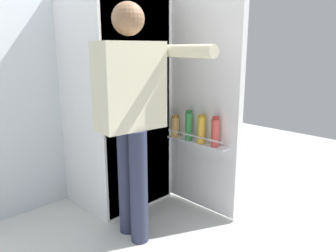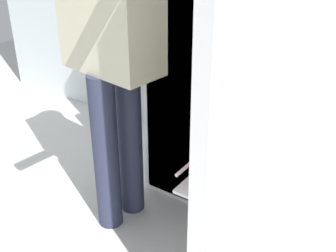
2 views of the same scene
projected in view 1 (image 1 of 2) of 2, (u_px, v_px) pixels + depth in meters
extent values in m
plane|color=silver|center=(163.00, 219.00, 2.55)|extent=(6.71, 6.71, 0.00)
cube|color=silver|center=(90.00, 52.00, 2.88)|extent=(4.40, 0.10, 2.54)
cube|color=white|center=(116.00, 100.00, 2.73)|extent=(0.69, 0.62, 1.76)
cube|color=white|center=(139.00, 105.00, 2.51)|extent=(0.65, 0.01, 1.72)
cube|color=white|center=(135.00, 98.00, 2.53)|extent=(0.61, 0.09, 0.01)
cube|color=white|center=(204.00, 104.00, 2.54)|extent=(0.06, 0.67, 1.70)
cube|color=white|center=(197.00, 142.00, 2.55)|extent=(0.09, 0.56, 0.01)
cylinder|color=silver|center=(194.00, 136.00, 2.51)|extent=(0.01, 0.54, 0.01)
cylinder|color=green|center=(189.00, 127.00, 2.58)|extent=(0.06, 0.06, 0.22)
cylinder|color=#195B28|center=(189.00, 112.00, 2.55)|extent=(0.04, 0.04, 0.02)
cylinder|color=tan|center=(175.00, 127.00, 2.68)|extent=(0.07, 0.07, 0.16)
cylinder|color=#996623|center=(175.00, 116.00, 2.66)|extent=(0.05, 0.05, 0.02)
cylinder|color=gold|center=(201.00, 130.00, 2.49)|extent=(0.06, 0.06, 0.21)
cylinder|color=#BC8419|center=(202.00, 116.00, 2.46)|extent=(0.06, 0.06, 0.02)
cylinder|color=#DB4C47|center=(215.00, 133.00, 2.40)|extent=(0.06, 0.06, 0.21)
cylinder|color=#B22D28|center=(216.00, 118.00, 2.38)|extent=(0.05, 0.05, 0.02)
cylinder|color=#4C7F3D|center=(142.00, 90.00, 2.57)|extent=(0.08, 0.08, 0.10)
cylinder|color=#2D334C|center=(127.00, 180.00, 2.30)|extent=(0.12, 0.12, 0.79)
cylinder|color=#2D334C|center=(139.00, 188.00, 2.18)|extent=(0.12, 0.12, 0.79)
cube|color=beige|center=(130.00, 86.00, 2.08)|extent=(0.46, 0.27, 0.56)
sphere|color=#936B4C|center=(128.00, 19.00, 1.98)|extent=(0.20, 0.20, 0.20)
cylinder|color=beige|center=(114.00, 87.00, 2.25)|extent=(0.08, 0.08, 0.53)
cylinder|color=beige|center=(184.00, 51.00, 2.02)|extent=(0.14, 0.53, 0.08)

